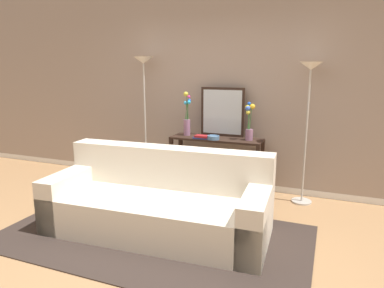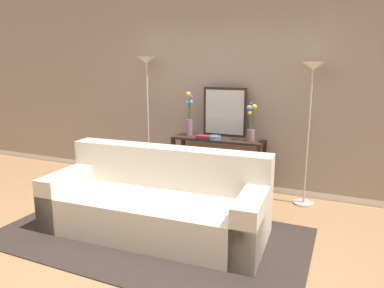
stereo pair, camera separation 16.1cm
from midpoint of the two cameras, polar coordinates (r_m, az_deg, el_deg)
name	(u,v)px [view 2 (the right image)]	position (r m, az deg, el deg)	size (l,w,h in m)	color
ground_plane	(144,251)	(3.64, -6.43, -16.90)	(16.00, 16.00, 0.02)	#9E754C
back_wall	(222,83)	(5.21, 5.71, 9.83)	(12.00, 0.15, 3.08)	white
area_rug	(151,235)	(3.89, -5.54, -14.57)	(3.24, 1.77, 0.01)	#332823
couch	(157,203)	(3.89, -4.47, -9.60)	(2.41, 1.09, 0.88)	beige
console_table	(218,155)	(4.99, 5.17, -1.73)	(1.30, 0.39, 0.79)	black
floor_lamp_left	(147,85)	(5.34, -6.42, 9.51)	(0.28, 0.28, 1.91)	#B7B2A8
floor_lamp_right	(311,94)	(4.63, 19.74, 7.61)	(0.28, 0.28, 1.83)	#B7B2A8
wall_mirror	(225,112)	(5.02, 6.22, 5.16)	(0.63, 0.02, 0.69)	black
vase_tall_flowers	(189,119)	(5.09, 0.46, 4.06)	(0.12, 0.11, 0.63)	gray
vase_short_flowers	(251,123)	(4.78, 10.50, 3.43)	(0.13, 0.12, 0.52)	gray
fruit_bowl	(215,138)	(4.82, 4.68, 1.04)	(0.17, 0.17, 0.06)	#4C7093
book_stack	(203,137)	(4.87, 2.79, 1.13)	(0.23, 0.15, 0.05)	navy
book_row_under_console	(192,184)	(5.27, 0.94, -6.55)	(0.26, 0.18, 0.13)	slate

